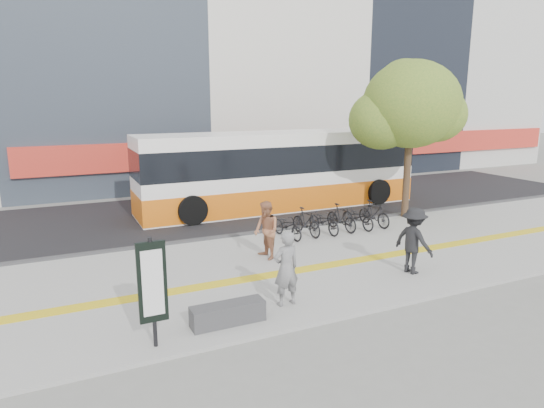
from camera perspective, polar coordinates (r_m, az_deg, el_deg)
name	(u,v)px	position (r m, az deg, el deg)	size (l,w,h in m)	color
ground	(307,287)	(12.49, 4.23, -10.00)	(120.00, 120.00, 0.00)	slate
sidewalk	(281,268)	(13.71, 1.15, -7.69)	(40.00, 7.00, 0.08)	gray
tactile_strip	(289,272)	(13.28, 2.11, -8.18)	(40.00, 0.45, 0.01)	gold
street	(205,213)	(20.43, -8.15, -1.05)	(40.00, 8.00, 0.06)	black
curb	(238,236)	(16.76, -4.14, -3.83)	(40.00, 0.25, 0.14)	#343436
bench	(228,314)	(10.38, -5.35, -13.05)	(1.60, 0.45, 0.45)	#343436
signboard	(152,284)	(9.31, -14.26, -9.35)	(0.55, 0.10, 2.20)	black
street_tree	(409,106)	(19.66, 16.18, 11.26)	(4.40, 3.80, 6.31)	#372419
bus	(280,172)	(20.88, 1.00, 3.84)	(12.55, 2.97, 3.34)	white
bicycle_row	(332,219)	(17.18, 7.27, -1.86)	(4.39, 1.73, 0.97)	black
seated_woman	(286,268)	(10.97, 1.71, -7.79)	(0.65, 0.43, 1.78)	black
pedestrian_tan	(266,230)	(14.09, -0.70, -3.21)	(0.85, 0.66, 1.75)	#A36748
pedestrian_dark	(414,240)	(13.52, 16.75, -4.24)	(1.19, 0.69, 1.85)	black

